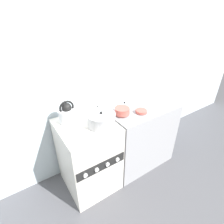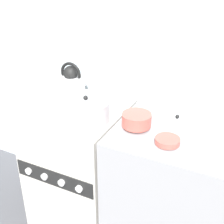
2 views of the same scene
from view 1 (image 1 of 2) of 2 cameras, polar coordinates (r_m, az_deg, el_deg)
The scene contains 9 objects.
ground_plane at distance 2.28m, azimuth -2.96°, elevation -26.62°, with size 12.00×12.00×0.00m, color #4C4C51.
wall_back at distance 1.99m, azimuth -14.31°, elevation 10.07°, with size 7.00×0.06×2.50m.
stove at distance 2.11m, azimuth -7.70°, elevation -13.99°, with size 0.57×0.64×0.88m.
counter at distance 2.43m, azimuth 8.26°, elevation -7.12°, with size 0.88×0.61×0.89m.
kettle at distance 1.86m, azimuth -14.24°, elevation -0.70°, with size 0.22×0.18×0.25m.
cooking_pot at distance 1.76m, azimuth -3.47°, elevation -2.57°, with size 0.29×0.29×0.17m.
enamel_bowl at distance 1.95m, azimuth 3.31°, elevation 0.36°, with size 0.17×0.17×0.09m.
small_ceramic_bowl at distance 2.03m, azimuth 9.51°, elevation 0.24°, with size 0.13×0.13×0.04m.
loose_pot_lid at distance 2.20m, azimuth 4.11°, elevation 2.74°, with size 0.19×0.19×0.03m.
Camera 1 is at (-0.60, -1.10, 1.90)m, focal length 28.00 mm.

